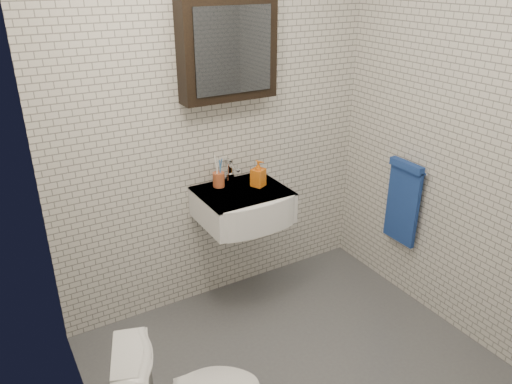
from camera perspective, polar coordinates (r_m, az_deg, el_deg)
ground at (r=3.06m, az=5.23°, el=-19.95°), size 2.20×2.00×0.01m
room_shell at (r=2.30m, az=6.61°, el=7.15°), size 2.22×2.02×2.51m
washbasin at (r=3.16m, az=-1.21°, el=-1.63°), size 0.55×0.50×0.20m
faucet at (r=3.25m, az=-2.94°, el=2.24°), size 0.06×0.20×0.15m
mirror_cabinet at (r=3.04m, az=-3.23°, el=16.00°), size 0.60×0.15×0.60m
towel_rail at (r=3.47m, az=16.48°, el=-0.78°), size 0.09×0.30×0.58m
toothbrush_cup at (r=3.20m, az=-4.29°, el=1.51°), size 0.08×0.08×0.21m
soap_bottle at (r=3.18m, az=0.25°, el=2.14°), size 0.11×0.11×0.17m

